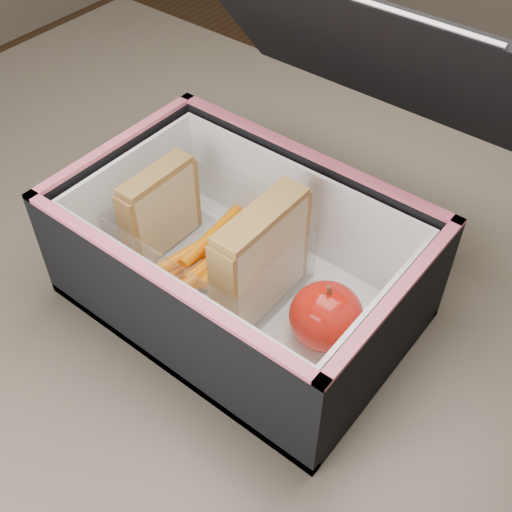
{
  "coord_description": "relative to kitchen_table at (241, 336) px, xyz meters",
  "views": [
    {
      "loc": [
        0.29,
        -0.34,
        1.24
      ],
      "look_at": [
        0.03,
        -0.01,
        0.81
      ],
      "focal_mm": 45.0,
      "sensor_mm": 36.0,
      "label": 1
    }
  ],
  "objects": [
    {
      "name": "kitchen_table",
      "position": [
        0.0,
        0.0,
        0.0
      ],
      "size": [
        1.2,
        0.8,
        0.75
      ],
      "color": "brown",
      "rests_on": "ground"
    },
    {
      "name": "carrot_sticks",
      "position": [
        -0.03,
        -0.03,
        0.13
      ],
      "size": [
        0.06,
        0.15,
        0.03
      ],
      "color": "#D76709",
      "rests_on": "plastic_tub"
    },
    {
      "name": "lunch_bag",
      "position": [
        0.02,
        -0.01,
        0.16
      ],
      "size": [
        0.32,
        0.35,
        0.28
      ],
      "color": "black",
      "rests_on": "kitchen_table"
    },
    {
      "name": "paper_napkin",
      "position": [
        0.11,
        -0.02,
        0.11
      ],
      "size": [
        0.09,
        0.09,
        0.01
      ],
      "primitive_type": "cube",
      "rotation": [
        0.0,
        0.0,
        0.33
      ],
      "color": "white",
      "rests_on": "lunch_bag"
    },
    {
      "name": "red_apple",
      "position": [
        0.12,
        -0.02,
        0.14
      ],
      "size": [
        0.09,
        0.09,
        0.07
      ],
      "rotation": [
        0.0,
        0.0,
        -0.41
      ],
      "color": "maroon",
      "rests_on": "paper_napkin"
    },
    {
      "name": "sandwich_right",
      "position": [
        0.04,
        -0.02,
        0.16
      ],
      "size": [
        0.03,
        0.1,
        0.11
      ],
      "color": "tan",
      "rests_on": "plastic_tub"
    },
    {
      "name": "plastic_tub",
      "position": [
        -0.02,
        -0.02,
        0.14
      ],
      "size": [
        0.17,
        0.12,
        0.07
      ],
      "primitive_type": null,
      "color": "white",
      "rests_on": "lunch_bag"
    },
    {
      "name": "sandwich_left",
      "position": [
        -0.09,
        -0.02,
        0.15
      ],
      "size": [
        0.02,
        0.08,
        0.09
      ],
      "color": "tan",
      "rests_on": "plastic_tub"
    }
  ]
}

